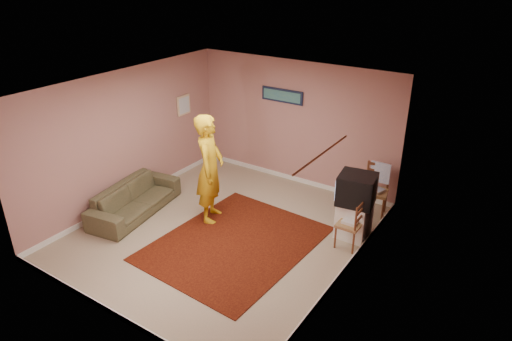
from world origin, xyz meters
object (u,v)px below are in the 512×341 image
Objects in this scene: crt_tv at (356,189)px; tv_cabinet at (354,220)px; chair_b at (350,219)px; chair_a at (376,186)px; person at (210,169)px; sofa at (135,199)px.

tv_cabinet is at bearing 0.00° from crt_tv.
chair_b is (0.05, -0.32, 0.20)m from tv_cabinet.
chair_a is (0.04, 0.90, -0.30)m from crt_tv.
person is (-2.47, -0.53, 0.48)m from chair_b.
chair_b is (0.06, -0.32, -0.39)m from crt_tv.
tv_cabinet is 0.59m from crt_tv.
sofa is 1.64m from person.
person reaches higher than sofa.
chair_a is at bearing -179.19° from chair_b.
chair_b is 0.24× the size of sofa.
person reaches higher than chair_b.
crt_tv is 4.08m from sofa.
person is at bearing -77.95° from chair_b.
chair_b is at bearing -88.89° from crt_tv.
sofa is at bearing -166.99° from crt_tv.
person reaches higher than crt_tv.
sofa is (-3.78, -2.39, -0.33)m from chair_a.
crt_tv is at bearing -77.37° from sofa.
tv_cabinet is 0.34× the size of sofa.
chair_b is 2.57m from person.
chair_a is (0.03, 0.90, 0.28)m from tv_cabinet.
chair_a is at bearing -78.23° from person.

